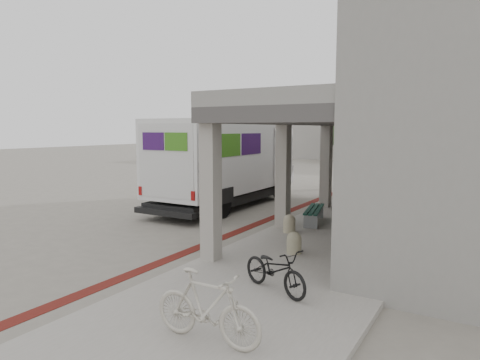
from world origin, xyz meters
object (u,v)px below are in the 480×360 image
Objects in this scene: fedex_truck at (227,161)px; bicycle_black at (275,269)px; bench at (314,212)px; utility_cabinet at (367,220)px; bicycle_cream at (207,307)px.

fedex_truck is 5.06× the size of bicycle_black.
utility_cabinet reaches higher than bench.
bicycle_cream is (0.02, -2.27, 0.10)m from bicycle_black.
bicycle_black is at bearing -0.70° from bicycle_cream.
bicycle_cream reaches higher than utility_cabinet.
utility_cabinet is 7.16m from bicycle_cream.
bench is at bearing -21.12° from fedex_truck.
bicycle_cream reaches higher than bicycle_black.
fedex_truck reaches higher than bicycle_black.
bench is 1.99× the size of utility_cabinet.
utility_cabinet is at bearing 16.16° from bicycle_black.
bench is at bearing 152.61° from utility_cabinet.
bicycle_black is at bearing -89.46° from bench.
bicycle_black is at bearing -52.52° from fedex_truck.
fedex_truck is 5.03m from bench.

